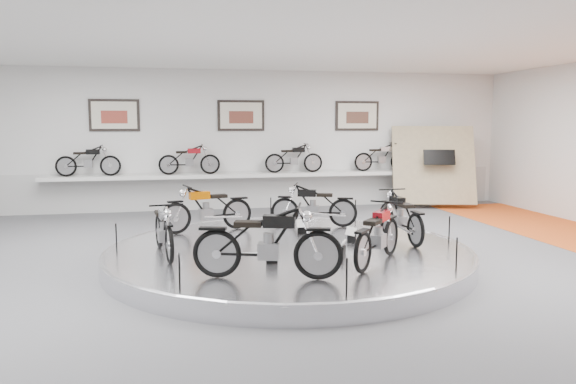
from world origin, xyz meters
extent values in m
plane|color=#545456|center=(0.00, 0.00, 0.00)|extent=(16.00, 16.00, 0.00)
plane|color=white|center=(0.00, 0.00, 4.00)|extent=(16.00, 16.00, 0.00)
plane|color=silver|center=(0.00, 7.00, 2.00)|extent=(16.00, 0.00, 16.00)
cube|color=#BCBCBA|center=(0.00, 6.98, 0.55)|extent=(15.68, 0.04, 1.10)
cylinder|color=silver|center=(0.00, 0.30, 0.15)|extent=(6.40, 6.40, 0.30)
torus|color=#B2B2BA|center=(0.00, 0.30, 0.27)|extent=(6.40, 6.40, 0.10)
cube|color=silver|center=(0.00, 6.70, 1.00)|extent=(11.00, 0.55, 0.10)
cube|color=beige|center=(-3.50, 6.96, 2.70)|extent=(1.35, 0.06, 0.88)
cube|color=beige|center=(0.00, 6.96, 2.70)|extent=(1.35, 0.06, 0.88)
cube|color=beige|center=(3.50, 6.96, 2.70)|extent=(1.35, 0.06, 0.88)
cube|color=tan|center=(5.60, 6.10, 1.25)|extent=(2.56, 1.52, 2.30)
camera|label=1|loc=(-2.00, -9.23, 2.48)|focal=35.00mm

